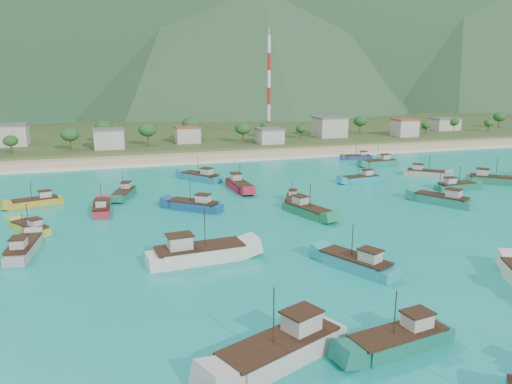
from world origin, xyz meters
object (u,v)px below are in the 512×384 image
object	(u,v)px
boat_6	(400,341)
boat_9	(194,206)
radio_tower	(269,87)
boat_0	(491,180)
boat_30	(425,174)
boat_21	(31,229)
boat_29	(357,264)
boat_18	(443,200)
boat_11	(36,203)
boat_19	(239,186)
boat_5	(102,209)
boat_24	(24,249)
boat_17	(358,158)
boat_25	(282,350)
boat_8	(198,254)
boat_16	(201,177)
boat_23	(307,211)
boat_10	(124,194)
boat_15	(292,201)
boat_33	(379,163)
boat_7	(361,179)
boat_4	(456,187)

from	to	relation	value
boat_6	boat_9	xyz separation A→B (m)	(-9.37, 54.42, -0.01)
radio_tower	boat_0	size ratio (longest dim) A/B	3.52
radio_tower	boat_30	size ratio (longest dim) A/B	3.85
boat_21	boat_29	world-z (taller)	boat_29
boat_18	boat_11	bearing A→B (deg)	133.16
boat_19	boat_21	bearing A→B (deg)	23.21
boat_5	boat_24	size ratio (longest dim) A/B	0.95
boat_17	boat_25	world-z (taller)	boat_25
boat_8	boat_16	xyz separation A→B (m)	(10.92, 52.77, -0.29)
boat_23	boat_16	bearing A→B (deg)	-87.60
radio_tower	boat_6	world-z (taller)	radio_tower
boat_5	boat_18	distance (m)	66.05
boat_10	boat_15	distance (m)	35.31
boat_18	boat_24	xyz separation A→B (m)	(-75.50, -5.72, -0.11)
boat_10	boat_33	distance (m)	72.50
boat_10	boat_16	distance (m)	21.75
boat_17	boat_23	size ratio (longest dim) A/B	0.77
boat_17	boat_9	bearing A→B (deg)	140.28
boat_18	boat_30	distance (m)	28.30
boat_5	boat_33	bearing A→B (deg)	22.50
boat_18	boat_23	bearing A→B (deg)	148.20
boat_29	boat_18	bearing A→B (deg)	12.14
radio_tower	boat_33	world-z (taller)	radio_tower
boat_8	boat_11	distance (m)	46.17
boat_29	boat_19	bearing A→B (deg)	67.09
boat_8	boat_9	distance (m)	27.11
radio_tower	boat_17	bearing A→B (deg)	-74.29
boat_15	boat_18	world-z (taller)	boat_18
boat_9	boat_24	size ratio (longest dim) A/B	0.97
boat_17	boat_19	distance (m)	53.50
boat_8	boat_17	xyz separation A→B (m)	(62.45, 69.09, -0.56)
boat_33	boat_25	bearing A→B (deg)	139.47
boat_7	boat_23	distance (m)	32.93
boat_15	boat_24	world-z (taller)	boat_24
boat_24	boat_33	bearing A→B (deg)	36.00
boat_7	boat_11	world-z (taller)	boat_7
boat_10	boat_18	xyz separation A→B (m)	(59.84, -25.30, 0.20)
boat_33	boat_4	bearing A→B (deg)	176.03
boat_33	boat_23	bearing A→B (deg)	131.06
radio_tower	boat_17	world-z (taller)	radio_tower
boat_33	boat_15	bearing A→B (deg)	124.39
boat_8	boat_23	xyz separation A→B (m)	(23.41, 16.97, -0.30)
boat_6	boat_24	xyz separation A→B (m)	(-37.15, 38.13, -0.06)
boat_7	boat_16	size ratio (longest dim) A/B	0.92
boat_21	boat_17	bearing A→B (deg)	-4.84
boat_6	boat_30	distance (m)	86.12
boat_7	boat_5	bearing A→B (deg)	92.67
boat_4	boat_9	distance (m)	58.98
boat_19	boat_8	bearing A→B (deg)	64.96
boat_0	boat_9	bearing A→B (deg)	-46.96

